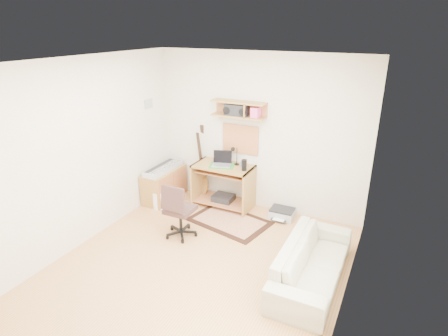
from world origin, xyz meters
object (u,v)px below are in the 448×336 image
at_px(desk, 223,186).
at_px(printer, 282,213).
at_px(sofa, 313,256).
at_px(cabinet, 164,184).
at_px(task_chair, 180,209).

relative_size(desk, printer, 2.55).
distance_m(printer, sofa, 1.62).
bearing_deg(cabinet, task_chair, -44.90).
xyz_separation_m(desk, cabinet, (-1.08, -0.21, -0.10)).
relative_size(desk, cabinet, 1.11).
bearing_deg(task_chair, printer, 44.27).
height_order(desk, printer, desk).
distance_m(desk, printer, 1.10).
bearing_deg(desk, printer, 2.25).
distance_m(task_chair, cabinet, 1.35).
relative_size(task_chair, sofa, 0.50).
bearing_deg(printer, cabinet, -173.95).
xyz_separation_m(desk, sofa, (1.88, -1.33, -0.04)).
bearing_deg(sofa, task_chair, 85.11).
distance_m(task_chair, sofa, 2.02).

